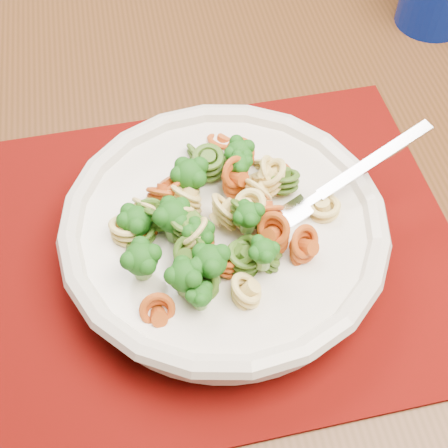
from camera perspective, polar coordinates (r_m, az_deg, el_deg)
name	(u,v)px	position (r m, az deg, el deg)	size (l,w,h in m)	color
dining_table	(208,201)	(0.72, -1.49, 2.09)	(1.57, 1.23, 0.72)	#4D2B15
placemat	(207,251)	(0.56, -1.60, -2.46)	(0.45, 0.35, 0.00)	#560304
pasta_bowl	(224,230)	(0.53, 0.00, -0.55)	(0.28, 0.28, 0.05)	silver
pasta_broccoli_heap	(224,220)	(0.52, 0.00, 0.39)	(0.24, 0.24, 0.06)	#EDC775
fork	(295,212)	(0.53, 6.50, 1.12)	(0.19, 0.02, 0.01)	silver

